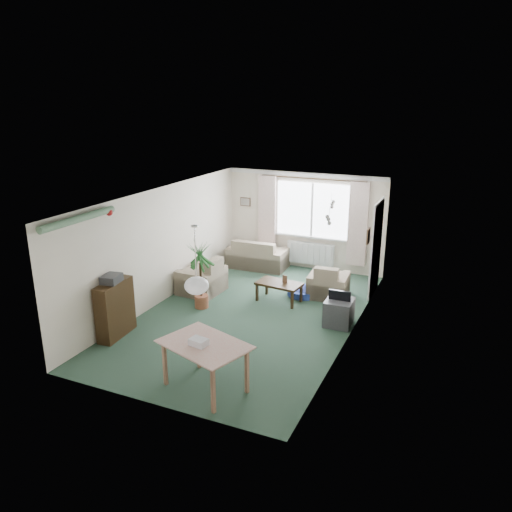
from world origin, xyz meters
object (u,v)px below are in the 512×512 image
at_px(sofa, 258,253).
at_px(bookshelf, 115,309).
at_px(houseplant, 201,275).
at_px(dining_table, 205,367).
at_px(coffee_table, 279,292).
at_px(pet_bed, 303,292).
at_px(armchair_left, 201,275).
at_px(armchair_corner, 329,280).
at_px(tv_cube, 339,312).

bearing_deg(sofa, bookshelf, 77.64).
height_order(houseplant, dining_table, houseplant).
height_order(coffee_table, pet_bed, coffee_table).
bearing_deg(armchair_left, pet_bed, 111.84).
relative_size(dining_table, pet_bed, 1.68).
bearing_deg(sofa, dining_table, 103.54).
distance_m(sofa, houseplant, 2.80).
height_order(dining_table, pet_bed, dining_table).
bearing_deg(armchair_corner, pet_bed, 12.90).
distance_m(houseplant, tv_cube, 2.83).
bearing_deg(houseplant, dining_table, -58.93).
bearing_deg(tv_cube, coffee_table, 156.42).
relative_size(armchair_left, coffee_table, 0.96).
distance_m(armchair_left, dining_table, 3.86).
bearing_deg(tv_cube, armchair_corner, 112.73).
bearing_deg(sofa, houseplant, 87.03).
height_order(armchair_corner, coffee_table, armchair_corner).
height_order(armchair_left, dining_table, armchair_left).
xyz_separation_m(houseplant, tv_cube, (2.78, 0.35, -0.45)).
bearing_deg(sofa, tv_cube, 136.19).
distance_m(coffee_table, houseplant, 1.70).
xyz_separation_m(sofa, tv_cube, (2.74, -2.43, -0.12)).
height_order(armchair_corner, armchair_left, armchair_left).
relative_size(sofa, armchair_left, 1.64).
bearing_deg(houseplant, pet_bed, 41.29).
distance_m(sofa, dining_table, 5.56).
distance_m(armchair_corner, coffee_table, 1.13).
bearing_deg(tv_cube, dining_table, -114.03).
distance_m(tv_cube, pet_bed, 1.58).
distance_m(coffee_table, tv_cube, 1.56).
relative_size(armchair_left, houseplant, 0.64).
bearing_deg(dining_table, armchair_corner, 81.25).
bearing_deg(dining_table, houseplant, 121.07).
distance_m(sofa, bookshelf, 4.57).
height_order(houseplant, tv_cube, houseplant).
height_order(bookshelf, houseplant, houseplant).
bearing_deg(bookshelf, pet_bed, 48.09).
bearing_deg(coffee_table, tv_cube, -22.28).
height_order(armchair_left, houseplant, houseplant).
distance_m(sofa, pet_bed, 2.12).
relative_size(coffee_table, dining_table, 0.81).
bearing_deg(armchair_corner, armchair_left, 14.59).
bearing_deg(coffee_table, sofa, 125.33).
bearing_deg(dining_table, bookshelf, 159.76).
xyz_separation_m(armchair_corner, dining_table, (-0.65, -4.21, -0.01)).
height_order(sofa, dining_table, sofa).
xyz_separation_m(sofa, armchair_corner, (2.17, -1.14, -0.00)).
height_order(tv_cube, pet_bed, tv_cube).
xyz_separation_m(armchair_left, bookshelf, (-0.34, -2.47, 0.11)).
xyz_separation_m(sofa, armchair_left, (-0.46, -2.03, 0.03)).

